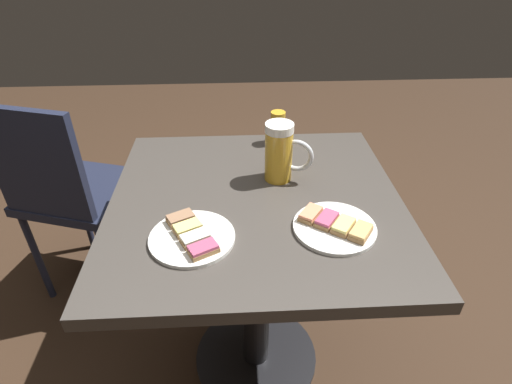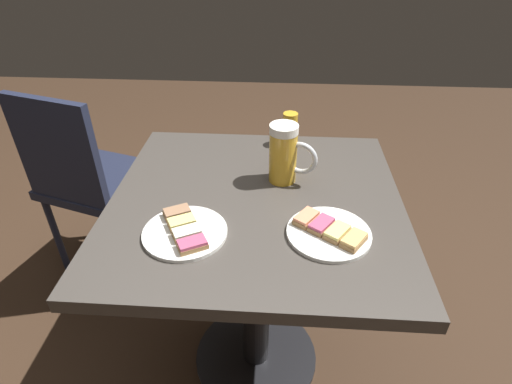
{
  "view_description": "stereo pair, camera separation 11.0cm",
  "coord_description": "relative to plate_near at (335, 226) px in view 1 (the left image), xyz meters",
  "views": [
    {
      "loc": [
        -0.05,
        -0.91,
        1.36
      ],
      "look_at": [
        0.0,
        0.0,
        0.74
      ],
      "focal_mm": 28.58,
      "sensor_mm": 36.0,
      "label": 1
    },
    {
      "loc": [
        0.06,
        -0.9,
        1.36
      ],
      "look_at": [
        0.0,
        0.0,
        0.74
      ],
      "focal_mm": 28.58,
      "sensor_mm": 36.0,
      "label": 2
    }
  ],
  "objects": [
    {
      "name": "plate_far",
      "position": [
        -0.35,
        -0.02,
        -0.0
      ],
      "size": [
        0.2,
        0.2,
        0.03
      ],
      "color": "white",
      "rests_on": "cafe_table"
    },
    {
      "name": "beer_glass_small",
      "position": [
        -0.09,
        0.47,
        0.04
      ],
      "size": [
        0.05,
        0.05,
        0.11
      ],
      "primitive_type": "cylinder",
      "color": "gold",
      "rests_on": "cafe_table"
    },
    {
      "name": "cafe_chair",
      "position": [
        -0.86,
        0.53,
        -0.22
      ],
      "size": [
        0.47,
        0.47,
        0.88
      ],
      "rotation": [
        0.0,
        0.0,
        -0.29
      ],
      "color": "#1E2338",
      "rests_on": "ground_plane"
    },
    {
      "name": "plate_near",
      "position": [
        0.0,
        0.0,
        0.0
      ],
      "size": [
        0.2,
        0.2,
        0.03
      ],
      "color": "white",
      "rests_on": "cafe_table"
    },
    {
      "name": "ground_plane",
      "position": [
        -0.18,
        0.14,
        -0.73
      ],
      "size": [
        6.0,
        6.0,
        0.0
      ],
      "primitive_type": "plane",
      "color": "#382619"
    },
    {
      "name": "beer_mug",
      "position": [
        -0.11,
        0.24,
        0.08
      ],
      "size": [
        0.14,
        0.08,
        0.17
      ],
      "color": "gold",
      "rests_on": "cafe_table"
    },
    {
      "name": "cafe_table",
      "position": [
        -0.18,
        0.14,
        -0.16
      ],
      "size": [
        0.79,
        0.77,
        0.72
      ],
      "color": "black",
      "rests_on": "ground_plane"
    }
  ]
}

